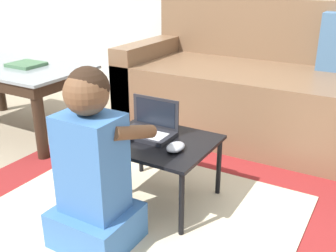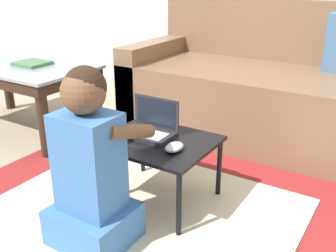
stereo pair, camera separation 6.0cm
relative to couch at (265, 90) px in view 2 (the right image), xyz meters
name	(u,v)px [view 2 (the right image)]	position (x,y,z in m)	size (l,w,h in m)	color
ground_plane	(161,208)	(-0.08, -1.19, -0.31)	(16.00, 16.00, 0.00)	gray
area_rug	(134,219)	(-0.13, -1.34, -0.31)	(1.92, 1.71, 0.01)	maroon
couch	(265,90)	(0.00, 0.00, 0.00)	(1.80, 0.89, 0.89)	brown
coffee_table	(19,74)	(-1.46, -0.85, 0.09)	(1.08, 0.58, 0.48)	gray
laptop_desk	(158,147)	(-0.13, -1.13, -0.02)	(0.51, 0.44, 0.32)	black
laptop	(150,129)	(-0.20, -1.10, 0.05)	(0.25, 0.16, 0.17)	#232328
computer_mouse	(174,147)	(0.00, -1.19, 0.03)	(0.07, 0.11, 0.04)	#B2B7C1
person_seated	(91,170)	(-0.18, -1.54, 0.02)	(0.32, 0.41, 0.75)	#3D70B2
book_on_table	(32,63)	(-1.34, -0.82, 0.18)	(0.21, 0.19, 0.02)	#47704C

